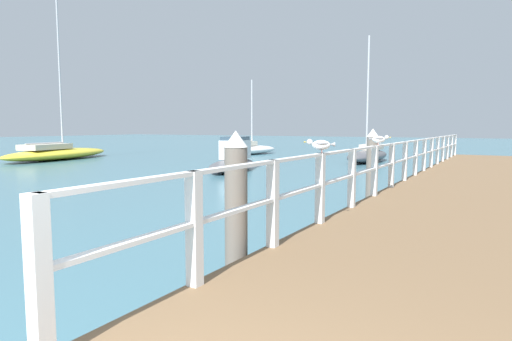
% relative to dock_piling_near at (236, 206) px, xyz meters
% --- Properties ---
extents(pier_deck, '(3.16, 24.88, 0.42)m').
position_rel_dock_piling_near_xyz_m(pier_deck, '(1.88, 8.78, -0.73)').
color(pier_deck, brown).
rests_on(pier_deck, ground_plane).
extents(pier_railing, '(0.12, 23.40, 1.08)m').
position_rel_dock_piling_near_xyz_m(pier_railing, '(0.38, 8.78, 0.15)').
color(pier_railing, white).
rests_on(pier_railing, pier_deck).
extents(dock_piling_near, '(0.29, 0.29, 1.86)m').
position_rel_dock_piling_near_xyz_m(dock_piling_near, '(0.00, 0.00, 0.00)').
color(dock_piling_near, '#6B6056').
rests_on(dock_piling_near, ground_plane).
extents(dock_piling_far, '(0.29, 0.29, 1.86)m').
position_rel_dock_piling_near_xyz_m(dock_piling_far, '(0.00, 6.10, 0.00)').
color(dock_piling_far, '#6B6056').
rests_on(dock_piling_far, ground_plane).
extents(seagull_foreground, '(0.43, 0.28, 0.21)m').
position_rel_dock_piling_near_xyz_m(seagull_foreground, '(0.37, 1.81, 0.70)').
color(seagull_foreground, white).
rests_on(seagull_foreground, pier_railing).
extents(seagull_background, '(0.44, 0.27, 0.21)m').
position_rel_dock_piling_near_xyz_m(seagull_background, '(0.39, 5.17, 0.70)').
color(seagull_background, white).
rests_on(seagull_background, pier_railing).
extents(boat_1, '(4.03, 8.22, 10.24)m').
position_rel_dock_piling_near_xyz_m(boat_1, '(-19.89, 11.76, -0.54)').
color(boat_1, gold).
rests_on(boat_1, ground_plane).
extents(boat_2, '(2.51, 4.46, 1.47)m').
position_rel_dock_piling_near_xyz_m(boat_2, '(-7.52, 11.50, -0.45)').
color(boat_2, '#4C4C51').
rests_on(boat_2, ground_plane).
extents(boat_3, '(1.61, 5.17, 6.64)m').
position_rel_dock_piling_near_xyz_m(boat_3, '(-3.76, 19.08, -0.54)').
color(boat_3, '#4C4C51').
rests_on(boat_3, ground_plane).
extents(boat_5, '(2.71, 5.21, 5.10)m').
position_rel_dock_piling_near_xyz_m(boat_5, '(-12.71, 21.46, -0.57)').
color(boat_5, white).
rests_on(boat_5, ground_plane).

